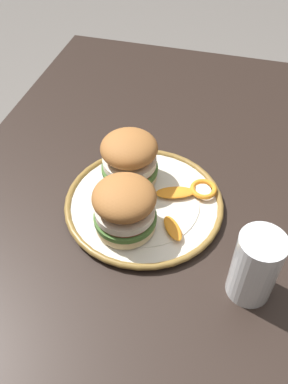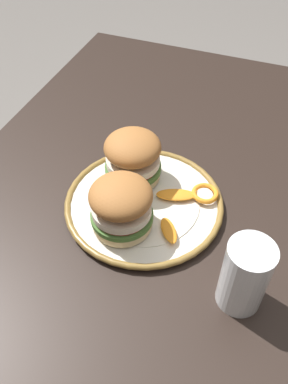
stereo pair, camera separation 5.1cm
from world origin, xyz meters
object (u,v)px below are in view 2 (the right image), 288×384
at_px(dinner_plate, 144,203).
at_px(sandwich_half_right, 133,157).
at_px(drinking_glass, 244,279).
at_px(dining_table, 160,240).
at_px(sandwich_half_left, 121,205).

height_order(dinner_plate, sandwich_half_right, sandwich_half_right).
bearing_deg(sandwich_half_right, drinking_glass, 54.19).
relative_size(dining_table, dinner_plate, 4.12).
relative_size(sandwich_half_right, drinking_glass, 1.05).
bearing_deg(drinking_glass, sandwich_half_left, -105.08).
bearing_deg(sandwich_half_right, sandwich_half_left, 12.91).
relative_size(dinner_plate, sandwich_half_left, 2.32).
xyz_separation_m(dining_table, dinner_plate, (0.01, -0.03, 0.11)).
distance_m(dining_table, sandwich_half_right, 0.19).
relative_size(dining_table, sandwich_half_right, 9.09).
relative_size(dining_table, sandwich_half_left, 9.57).
height_order(dinner_plate, sandwich_half_left, sandwich_half_left).
bearing_deg(sandwich_half_right, dinner_plate, 38.93).
bearing_deg(drinking_glass, sandwich_half_right, -125.81).
xyz_separation_m(sandwich_half_left, drinking_glass, (0.06, 0.22, -0.01)).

